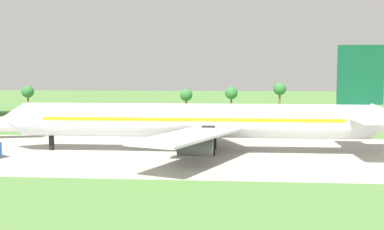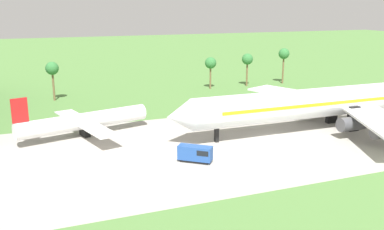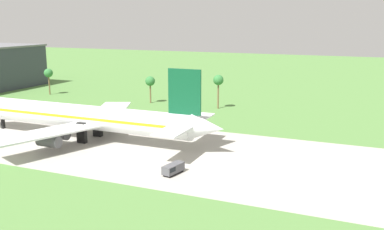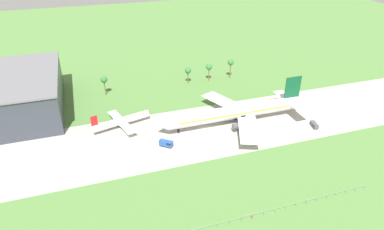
# 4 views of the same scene
# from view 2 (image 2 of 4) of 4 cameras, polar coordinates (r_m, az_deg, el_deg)

# --- Properties ---
(ground_plane) EXTENTS (600.00, 600.00, 0.00)m
(ground_plane) POSITION_cam_2_polar(r_m,az_deg,el_deg) (87.41, 10.84, -2.95)
(ground_plane) COLOR #517F3D
(taxiway_strip) EXTENTS (320.00, 44.00, 0.02)m
(taxiway_strip) POSITION_cam_2_polar(r_m,az_deg,el_deg) (87.41, 10.85, -2.94)
(taxiway_strip) COLOR #A8A399
(taxiway_strip) RESTS_ON ground_plane
(jet_airliner) EXTENTS (76.43, 52.42, 19.53)m
(jet_airliner) POSITION_cam_2_polar(r_m,az_deg,el_deg) (96.67, 18.89, 1.77)
(jet_airliner) COLOR white
(jet_airliner) RESTS_ON ground_plane
(regional_aircraft) EXTENTS (26.86, 24.43, 9.40)m
(regional_aircraft) POSITION_cam_2_polar(r_m,az_deg,el_deg) (88.55, -14.26, -0.83)
(regional_aircraft) COLOR white
(regional_aircraft) RESTS_ON ground_plane
(baggage_tug) EXTENTS (5.74, 5.16, 2.82)m
(baggage_tug) POSITION_cam_2_polar(r_m,az_deg,el_deg) (72.24, 0.54, -5.16)
(baggage_tug) COLOR black
(baggage_tug) RESTS_ON ground_plane
(palm_tree_row) EXTENTS (77.62, 3.60, 11.86)m
(palm_tree_row) POSITION_cam_2_polar(r_m,az_deg,el_deg) (133.87, 1.76, 7.15)
(palm_tree_row) COLOR brown
(palm_tree_row) RESTS_ON ground_plane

